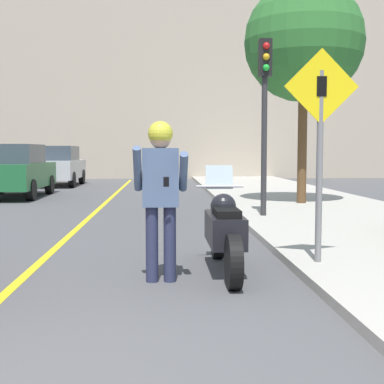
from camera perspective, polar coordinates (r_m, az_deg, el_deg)
The scene contains 9 objects.
road_center_line at distance 9.38m, azimuth -13.13°, elevation -4.71°, with size 0.12×36.00×0.01m.
building_backdrop at distance 29.33m, azimuth -5.23°, elevation 10.95°, with size 28.00×1.20×9.65m.
motorcycle at distance 6.52m, azimuth 3.49°, elevation -4.20°, with size 0.62×2.26×1.28m.
person_biker at distance 5.94m, azimuth -3.37°, elevation 0.96°, with size 0.59×0.49×1.80m.
crossing_sign at distance 6.67m, azimuth 13.52°, elevation 5.96°, with size 0.91×0.08×2.58m.
traffic_light at distance 11.39m, azimuth 7.77°, elevation 10.36°, with size 0.26×0.30×3.67m.
street_tree at distance 14.56m, azimuth 11.84°, elevation 15.38°, with size 3.08×3.08×5.71m.
parked_car_green at distance 17.85m, azimuth -18.47°, elevation 2.19°, with size 1.88×4.20×1.68m.
parked_car_silver at distance 23.36m, azimuth -14.19°, elevation 2.75°, with size 1.88×4.20×1.68m.
Camera 1 is at (1.02, -3.12, 1.47)m, focal length 50.00 mm.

